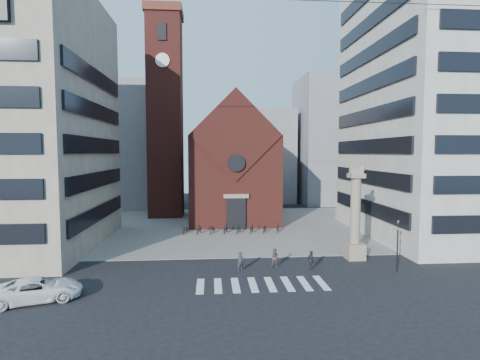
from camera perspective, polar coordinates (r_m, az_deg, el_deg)
The scene contains 24 objects.
ground at distance 31.68m, azimuth 1.55°, elevation -13.81°, with size 120.00×120.00×0.00m, color black.
piazza at distance 50.03m, azimuth -0.75°, elevation -7.05°, with size 46.00×30.00×0.05m, color gray.
zebra_crossing at distance 28.93m, azimuth 3.32°, elevation -15.60°, with size 10.20×3.20×0.01m, color white, non-canonical shape.
church at distance 55.12m, azimuth -1.16°, elevation 2.34°, with size 12.00×16.65×18.00m.
campanile at distance 58.65m, azimuth -11.30°, elevation 9.95°, with size 5.50×5.50×31.20m.
building_left at distance 45.17m, azimuth -32.23°, elevation 7.63°, with size 18.00×20.00×26.00m, color tan.
building_right at distance 50.37m, azimuth 28.78°, elevation 10.77°, with size 18.00×22.00×32.00m, color beige.
bg_block_left at distance 71.96m, azimuth -18.06°, elevation 4.98°, with size 16.00×14.00×22.00m, color gray.
bg_block_mid at distance 75.52m, azimuth 2.52°, elevation 3.62°, with size 14.00×12.00×18.00m, color gray.
bg_block_right at distance 76.26m, azimuth 14.89°, elevation 5.74°, with size 16.00×14.00×24.00m, color gray.
lion_column at distance 36.06m, azimuth 17.15°, elevation -6.11°, with size 1.63×1.60×8.68m.
traffic_light at distance 33.55m, azimuth 22.86°, elevation -9.07°, with size 0.13×0.16×4.30m.
white_car at distance 29.03m, azimuth -28.45°, elevation -14.46°, with size 2.53×5.49×1.53m, color white.
pedestrian_0 at distance 31.66m, azimuth 0.06°, elevation -12.32°, with size 0.58×0.38×1.59m, color #2C2838.
pedestrian_1 at distance 32.58m, azimuth 5.36°, elevation -11.78°, with size 0.81×0.63×1.67m, color #5E4C4B.
pedestrian_2 at distance 32.43m, azimuth 10.80°, elevation -11.95°, with size 0.95×0.40×1.63m, color #28272F.
scooter_0 at distance 45.76m, azimuth -8.29°, elevation -7.50°, with size 0.65×1.87×0.98m, color black.
scooter_1 at distance 45.67m, azimuth -6.27°, elevation -7.43°, with size 0.51×1.82×1.09m, color black.
scooter_2 at distance 45.66m, azimuth -4.25°, elevation -7.49°, with size 0.65×1.87×0.98m, color black.
scooter_3 at distance 45.68m, azimuth -2.22°, elevation -7.41°, with size 0.51×1.82×1.09m, color black.
scooter_4 at distance 45.78m, azimuth -0.21°, elevation -7.45°, with size 0.65×1.87×0.98m, color black.
scooter_5 at distance 45.91m, azimuth 1.80°, elevation -7.35°, with size 0.51×1.82×1.09m, color black.
scooter_6 at distance 46.12m, azimuth 3.79°, elevation -7.37°, with size 0.65×1.87×0.98m, color black.
scooter_7 at distance 46.36m, azimuth 5.76°, elevation -7.25°, with size 0.51×1.82×1.09m, color black.
Camera 1 is at (-3.17, -29.96, 9.82)m, focal length 28.00 mm.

